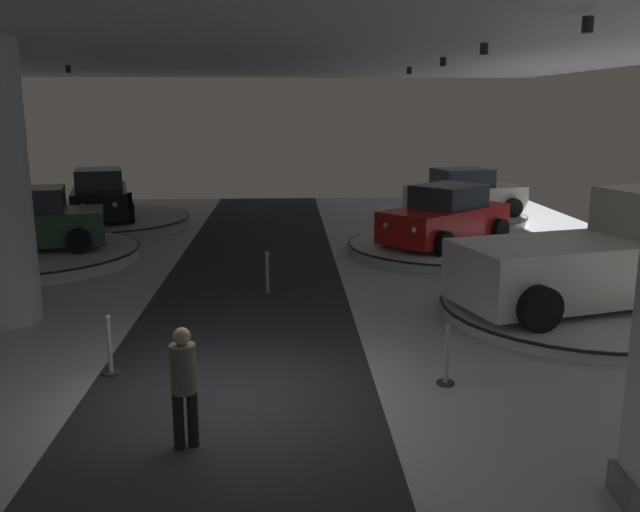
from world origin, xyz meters
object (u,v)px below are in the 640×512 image
(display_car_far_right, at_px, (445,217))
(display_platform_far_right, at_px, (444,247))
(pickup_truck_mid_right, at_px, (596,259))
(display_car_far_left, at_px, (25,222))
(display_platform_deep_left, at_px, (102,222))
(display_car_deep_left, at_px, (100,196))
(display_platform_deep_right, at_px, (464,218))
(display_platform_far_left, at_px, (27,255))
(display_platform_mid_right, at_px, (579,309))
(visitor_walking_near, at_px, (184,380))
(display_car_deep_right, at_px, (464,194))

(display_car_far_right, bearing_deg, display_platform_far_right, -138.64)
(pickup_truck_mid_right, bearing_deg, display_car_far_left, 158.04)
(display_platform_deep_left, bearing_deg, pickup_truck_mid_right, -39.99)
(display_platform_deep_left, bearing_deg, display_car_deep_left, 103.88)
(display_platform_deep_right, bearing_deg, display_platform_far_left, -157.47)
(display_platform_mid_right, xyz_separation_m, visitor_walking_near, (-7.31, -5.10, 0.77))
(display_platform_far_right, bearing_deg, display_car_deep_left, 156.99)
(display_platform_mid_right, bearing_deg, display_car_far_right, 102.36)
(display_car_far_left, relative_size, display_platform_deep_right, 0.99)
(display_platform_far_left, relative_size, display_car_deep_right, 1.35)
(display_car_deep_left, bearing_deg, display_platform_mid_right, -40.96)
(display_platform_mid_right, bearing_deg, display_car_deep_right, 87.24)
(display_car_far_right, xyz_separation_m, display_car_deep_right, (1.90, 5.05, 0.01))
(display_car_deep_left, relative_size, pickup_truck_mid_right, 0.80)
(display_platform_far_left, xyz_separation_m, display_car_deep_right, (13.77, 5.72, 0.87))
(display_car_deep_right, bearing_deg, display_car_far_right, -110.61)
(display_platform_far_left, bearing_deg, display_platform_mid_right, -22.66)
(visitor_walking_near, bearing_deg, pickup_truck_mid_right, 34.25)
(display_car_deep_left, relative_size, display_car_far_left, 1.00)
(display_car_deep_left, bearing_deg, visitor_walking_near, -71.74)
(display_car_deep_left, bearing_deg, display_car_deep_right, 1.31)
(display_platform_deep_left, distance_m, display_car_far_left, 5.49)
(display_platform_far_right, xyz_separation_m, display_car_far_left, (-11.82, -0.64, 0.96))
(display_platform_far_right, distance_m, display_platform_far_left, 11.87)
(display_car_far_right, height_order, pickup_truck_mid_right, pickup_truck_mid_right)
(display_car_far_left, xyz_separation_m, pickup_truck_mid_right, (13.51, -5.45, 0.06))
(display_car_far_right, xyz_separation_m, display_platform_deep_right, (1.93, 5.05, -0.89))
(display_platform_far_left, distance_m, display_car_far_left, 0.92)
(display_platform_far_right, xyz_separation_m, display_platform_mid_right, (1.38, -6.17, -0.02))
(display_car_far_left, distance_m, display_car_deep_right, 14.88)
(display_platform_deep_left, relative_size, display_car_far_left, 1.35)
(display_platform_far_right, bearing_deg, display_car_far_left, -176.89)
(display_car_deep_left, height_order, display_platform_deep_right, display_car_deep_left)
(display_car_deep_left, xyz_separation_m, display_platform_far_left, (-0.63, -5.42, -0.94))
(display_platform_mid_right, bearing_deg, pickup_truck_mid_right, 15.46)
(display_car_far_left, bearing_deg, display_platform_far_left, -165.26)
(display_car_far_left, bearing_deg, visitor_walking_near, -61.01)
(display_car_far_left, xyz_separation_m, display_platform_deep_right, (13.77, 5.72, -0.95))
(display_platform_far_right, bearing_deg, display_car_far_right, 41.36)
(display_platform_far_right, distance_m, visitor_walking_near, 12.76)
(display_car_deep_right, bearing_deg, display_platform_deep_left, -178.55)
(display_platform_deep_left, bearing_deg, display_car_far_left, -96.43)
(display_car_far_left, xyz_separation_m, display_car_deep_right, (13.74, 5.71, -0.06))
(display_car_far_right, bearing_deg, display_platform_far_left, -176.77)
(display_platform_far_right, height_order, display_platform_far_left, display_platform_far_left)
(display_car_deep_left, height_order, display_car_far_left, display_car_deep_left)
(display_car_deep_left, xyz_separation_m, pickup_truck_mid_right, (12.91, -10.86, 0.05))
(display_platform_far_left, distance_m, display_platform_mid_right, 14.34)
(display_platform_far_left, height_order, pickup_truck_mid_right, pickup_truck_mid_right)
(display_platform_far_left, relative_size, display_platform_mid_right, 1.08)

